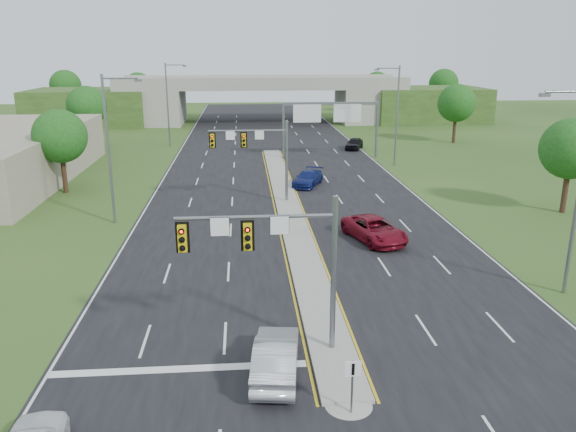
# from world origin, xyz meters

# --- Properties ---
(ground) EXTENTS (240.00, 240.00, 0.00)m
(ground) POSITION_xyz_m (0.00, 0.00, 0.00)
(ground) COLOR #2D4B1A
(ground) RESTS_ON ground
(road) EXTENTS (24.00, 160.00, 0.02)m
(road) POSITION_xyz_m (0.00, 35.00, 0.01)
(road) COLOR black
(road) RESTS_ON ground
(median) EXTENTS (2.00, 54.00, 0.16)m
(median) POSITION_xyz_m (0.00, 23.00, 0.10)
(median) COLOR gray
(median) RESTS_ON road
(median_nose) EXTENTS (2.00, 2.00, 0.16)m
(median_nose) POSITION_xyz_m (0.00, -4.00, 0.10)
(median_nose) COLOR gray
(median_nose) RESTS_ON road
(lane_markings) EXTENTS (23.72, 160.00, 0.01)m
(lane_markings) POSITION_xyz_m (-0.60, 28.91, 0.02)
(lane_markings) COLOR gold
(lane_markings) RESTS_ON road
(signal_mast_near) EXTENTS (6.62, 0.60, 7.00)m
(signal_mast_near) POSITION_xyz_m (-2.26, -0.07, 4.73)
(signal_mast_near) COLOR slate
(signal_mast_near) RESTS_ON ground
(signal_mast_far) EXTENTS (6.62, 0.60, 7.00)m
(signal_mast_far) POSITION_xyz_m (-2.26, 24.93, 4.73)
(signal_mast_far) COLOR slate
(signal_mast_far) RESTS_ON ground
(keep_right_sign) EXTENTS (0.60, 0.13, 2.20)m
(keep_right_sign) POSITION_xyz_m (0.00, -4.53, 1.52)
(keep_right_sign) COLOR slate
(keep_right_sign) RESTS_ON ground
(sign_gantry) EXTENTS (11.58, 0.44, 6.67)m
(sign_gantry) POSITION_xyz_m (6.68, 44.92, 5.24)
(sign_gantry) COLOR slate
(sign_gantry) RESTS_ON ground
(overpass) EXTENTS (80.00, 14.00, 8.10)m
(overpass) POSITION_xyz_m (0.00, 80.00, 3.55)
(overpass) COLOR gray
(overpass) RESTS_ON ground
(lightpole_l_mid) EXTENTS (2.85, 0.25, 11.00)m
(lightpole_l_mid) POSITION_xyz_m (-13.30, 20.00, 6.10)
(lightpole_l_mid) COLOR slate
(lightpole_l_mid) RESTS_ON ground
(lightpole_l_far) EXTENTS (2.85, 0.25, 11.00)m
(lightpole_l_far) POSITION_xyz_m (-13.30, 55.00, 6.10)
(lightpole_l_far) COLOR slate
(lightpole_l_far) RESTS_ON ground
(lightpole_r_near) EXTENTS (2.85, 0.25, 11.00)m
(lightpole_r_near) POSITION_xyz_m (13.30, 5.00, 6.10)
(lightpole_r_near) COLOR slate
(lightpole_r_near) RESTS_ON ground
(lightpole_r_far) EXTENTS (2.85, 0.25, 11.00)m
(lightpole_r_far) POSITION_xyz_m (13.30, 40.00, 6.10)
(lightpole_r_far) COLOR slate
(lightpole_r_far) RESTS_ON ground
(tree_l_near) EXTENTS (4.80, 4.80, 7.60)m
(tree_l_near) POSITION_xyz_m (-20.00, 30.00, 5.18)
(tree_l_near) COLOR #382316
(tree_l_near) RESTS_ON ground
(tree_l_mid) EXTENTS (5.20, 5.20, 8.12)m
(tree_l_mid) POSITION_xyz_m (-24.00, 55.00, 5.51)
(tree_l_mid) COLOR #382316
(tree_l_mid) RESTS_ON ground
(tree_r_near) EXTENTS (4.80, 4.80, 7.60)m
(tree_r_near) POSITION_xyz_m (22.00, 20.00, 5.18)
(tree_r_near) COLOR #382316
(tree_r_near) RESTS_ON ground
(tree_r_mid) EXTENTS (5.20, 5.20, 8.12)m
(tree_r_mid) POSITION_xyz_m (26.00, 55.00, 5.51)
(tree_r_mid) COLOR #382316
(tree_r_mid) RESTS_ON ground
(tree_back_a) EXTENTS (6.00, 6.00, 8.85)m
(tree_back_a) POSITION_xyz_m (-38.00, 94.00, 5.84)
(tree_back_a) COLOR #382316
(tree_back_a) RESTS_ON ground
(tree_back_b) EXTENTS (5.60, 5.60, 8.32)m
(tree_back_b) POSITION_xyz_m (-24.00, 94.00, 5.51)
(tree_back_b) COLOR #382316
(tree_back_b) RESTS_ON ground
(tree_back_c) EXTENTS (5.60, 5.60, 8.32)m
(tree_back_c) POSITION_xyz_m (24.00, 94.00, 5.51)
(tree_back_c) COLOR #382316
(tree_back_c) RESTS_ON ground
(tree_back_d) EXTENTS (6.00, 6.00, 8.85)m
(tree_back_d) POSITION_xyz_m (38.00, 94.00, 5.84)
(tree_back_d) COLOR #382316
(tree_back_d) RESTS_ON ground
(car_silver) EXTENTS (2.28, 5.09, 1.62)m
(car_silver) POSITION_xyz_m (-2.55, -1.68, 0.83)
(car_silver) COLOR #B2B4BA
(car_silver) RESTS_ON road
(car_far_a) EXTENTS (4.23, 6.26, 1.59)m
(car_far_a) POSITION_xyz_m (5.21, 14.36, 0.82)
(car_far_a) COLOR maroon
(car_far_a) RESTS_ON road
(car_far_b) EXTENTS (3.85, 5.34, 1.44)m
(car_far_b) POSITION_xyz_m (2.52, 30.86, 0.74)
(car_far_b) COLOR #0E1854
(car_far_b) RESTS_ON road
(car_far_c) EXTENTS (3.37, 4.72, 1.49)m
(car_far_c) POSITION_xyz_m (11.00, 50.85, 0.77)
(car_far_c) COLOR black
(car_far_c) RESTS_ON road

